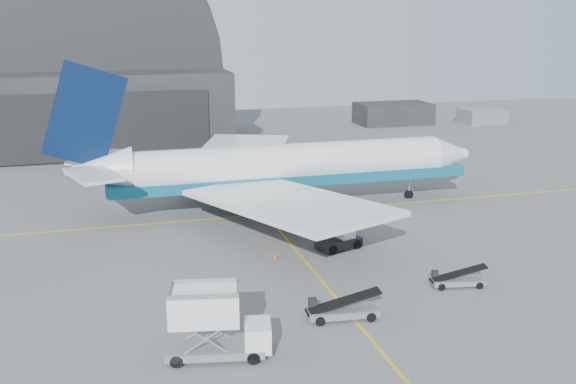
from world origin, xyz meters
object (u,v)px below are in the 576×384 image
object	(u,v)px
airliner	(275,168)
pushback_tug	(340,241)
catering_truck	(214,324)
belt_loader_a	(342,310)
belt_loader_b	(457,280)

from	to	relation	value
airliner	pushback_tug	bearing A→B (deg)	-79.90
airliner	catering_truck	bearing A→B (deg)	-111.13
catering_truck	belt_loader_a	xyz separation A→B (m)	(9.03, 2.75, -1.55)
belt_loader_a	pushback_tug	bearing A→B (deg)	76.41
catering_truck	belt_loader_a	distance (m)	9.56
airliner	belt_loader_a	size ratio (longest dim) A/B	8.82
belt_loader_a	airliner	bearing A→B (deg)	91.00
catering_truck	pushback_tug	distance (m)	20.93
airliner	belt_loader_a	distance (m)	26.77
pushback_tug	belt_loader_a	size ratio (longest dim) A/B	0.81
catering_truck	pushback_tug	world-z (taller)	catering_truck
catering_truck	belt_loader_a	size ratio (longest dim) A/B	1.26
belt_loader_a	belt_loader_b	size ratio (longest dim) A/B	1.19
pushback_tug	belt_loader_a	distance (m)	13.85
airliner	pushback_tug	xyz separation A→B (m)	(2.37, -13.33, -3.81)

